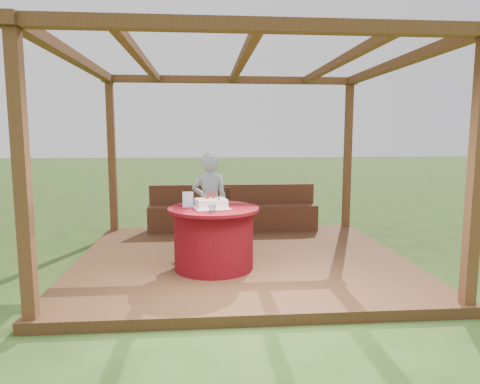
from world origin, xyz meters
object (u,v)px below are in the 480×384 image
Objects in this scene: table at (214,237)px; drinking_glass at (212,209)px; bench at (233,215)px; chair at (216,214)px; birthday_cake at (211,203)px; gift_bag at (188,199)px; elderly_woman at (210,202)px.

table is 0.55m from drinking_glass.
table is (-0.40, -2.21, 0.13)m from bench.
chair is 1.79× the size of birthday_cake.
chair is 1.16m from gift_bag.
elderly_woman is 0.87m from birthday_cake.
table is 0.45m from birthday_cake.
bench is 2.34m from gift_bag.
table is at bearing 86.38° from drinking_glass.
chair is at bearing -107.10° from bench.
birthday_cake is at bearing -23.25° from gift_bag.
bench reaches higher than table.
table is 1.10m from chair.
table is 0.90m from elderly_woman.
gift_bag is at bearing 126.05° from drinking_glass.
birthday_cake reaches higher than table.
elderly_woman is 1.18m from drinking_glass.
drinking_glass is at bearing -89.40° from elderly_woman.
chair is 4.71× the size of gift_bag.
chair is at bearing 86.99° from drinking_glass.
elderly_woman is at bearing 92.34° from table.
birthday_cake is at bearing -100.85° from bench.
elderly_woman is (-0.03, 0.84, 0.33)m from table.
drinking_glass is (-0.08, -1.44, 0.33)m from chair.
table is 1.29× the size of chair.
elderly_woman is at bearing 63.85° from gift_bag.
chair is at bearing 71.26° from elderly_woman.
gift_bag is 2.01× the size of drinking_glass.
bench is 15.80× the size of gift_bag.
chair is 1.48m from drinking_glass.
table is 12.21× the size of drinking_glass.
bench is 1.52m from elderly_woman.
chair is (-0.34, -1.12, 0.23)m from bench.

